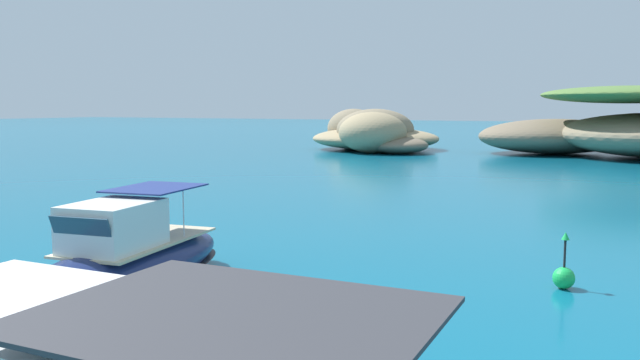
# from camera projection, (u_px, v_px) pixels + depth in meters

# --- Properties ---
(islet_small) EXTENTS (15.34, 16.35, 4.39)m
(islet_small) POSITION_uv_depth(u_px,v_px,m) (373.00, 134.00, 68.25)
(islet_small) COLOR #9E8966
(islet_small) RESTS_ON ground
(motorboat_navy) EXTENTS (3.53, 8.37, 2.54)m
(motorboat_navy) POSITION_uv_depth(u_px,v_px,m) (124.00, 264.00, 15.78)
(motorboat_navy) COLOR navy
(motorboat_navy) RESTS_ON ground
(channel_buoy) EXTENTS (0.56, 0.56, 1.48)m
(channel_buoy) POSITION_uv_depth(u_px,v_px,m) (564.00, 276.00, 16.51)
(channel_buoy) COLOR green
(channel_buoy) RESTS_ON ground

